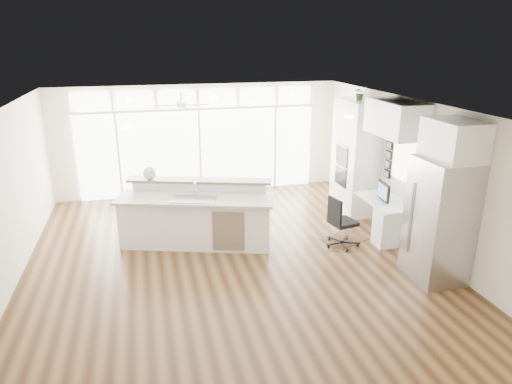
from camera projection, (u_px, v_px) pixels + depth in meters
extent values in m
cube|color=#3E2613|center=(232.00, 262.00, 8.07)|extent=(7.00, 8.00, 0.02)
cube|color=white|center=(229.00, 108.00, 7.20)|extent=(7.00, 8.00, 0.02)
cube|color=white|center=(199.00, 140.00, 11.31)|extent=(7.00, 0.04, 2.70)
cube|color=white|center=(319.00, 329.00, 3.97)|extent=(7.00, 0.04, 2.70)
cube|color=white|center=(1.00, 207.00, 6.82)|extent=(0.04, 8.00, 2.70)
cube|color=white|center=(415.00, 174.00, 8.45)|extent=(0.04, 8.00, 2.70)
cube|color=white|center=(200.00, 152.00, 11.35)|extent=(5.80, 0.06, 2.08)
cube|color=white|center=(198.00, 98.00, 10.92)|extent=(5.90, 0.06, 0.40)
cube|color=white|center=(406.00, 160.00, 8.65)|extent=(0.04, 0.85, 0.85)
cube|color=white|center=(181.00, 100.00, 9.73)|extent=(1.16, 1.16, 0.32)
cube|color=#F3E9CF|center=(226.00, 107.00, 7.39)|extent=(3.40, 3.00, 0.02)
cube|color=white|center=(355.00, 157.00, 10.06)|extent=(0.64, 1.20, 2.50)
cube|color=white|center=(385.00, 219.00, 8.95)|extent=(0.72, 1.30, 0.76)
cube|color=white|center=(396.00, 118.00, 8.33)|extent=(0.64, 1.30, 0.64)
cube|color=#A5A6AA|center=(439.00, 220.00, 7.24)|extent=(0.76, 0.90, 2.00)
cube|color=white|center=(454.00, 140.00, 6.83)|extent=(0.64, 0.90, 0.60)
cube|color=black|center=(388.00, 160.00, 9.27)|extent=(0.06, 0.22, 0.80)
cube|color=white|center=(196.00, 216.00, 8.56)|extent=(3.10, 1.94, 1.15)
cube|color=#321B10|center=(345.00, 239.00, 8.94)|extent=(1.00, 0.89, 0.01)
cube|color=black|center=(343.00, 222.00, 8.52)|extent=(0.59, 0.55, 0.97)
sphere|color=silver|center=(150.00, 173.00, 8.77)|extent=(0.31, 0.31, 0.25)
cube|color=black|center=(384.00, 191.00, 8.75)|extent=(0.11, 0.47, 0.39)
cube|color=silver|center=(375.00, 201.00, 8.77)|extent=(0.18, 0.35, 0.02)
imported|color=#2C5223|center=(360.00, 94.00, 9.62)|extent=(0.29, 0.32, 0.23)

